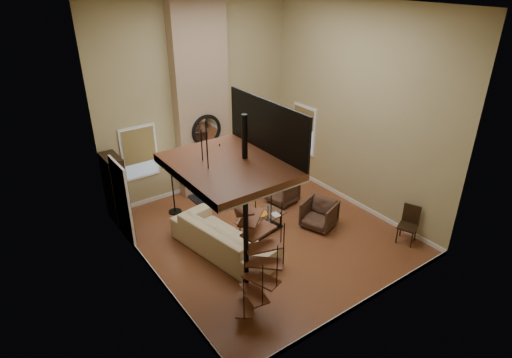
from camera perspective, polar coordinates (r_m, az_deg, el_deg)
ground at (r=11.11m, az=1.21°, el=-7.25°), size 6.00×6.50×0.01m
back_wall at (r=12.45m, az=-7.76°, el=10.43°), size 6.00×0.02×5.50m
front_wall at (r=7.71m, az=15.95°, el=-1.03°), size 6.00×0.02×5.50m
left_wall at (r=8.51m, az=-15.07°, el=1.83°), size 0.02×6.50×5.50m
right_wall at (r=11.78m, az=13.30°, el=9.00°), size 0.02×6.50×5.50m
ceiling at (r=9.23m, az=1.56°, el=22.34°), size 6.00×6.50×0.01m
baseboard_back at (r=13.44m, az=-7.04°, el=-0.64°), size 6.00×0.02×0.12m
baseboard_front at (r=9.24m, az=13.74°, el=-15.93°), size 6.00×0.02×0.12m
baseboard_left at (r=9.92m, az=-13.14°, el=-12.37°), size 0.02×6.50×0.12m
baseboard_right at (r=12.82m, az=12.02°, el=-2.50°), size 0.02×6.50×0.12m
chimney_breast at (r=12.29m, az=-7.33°, el=10.23°), size 1.60×0.38×5.50m
hearth at (r=12.94m, az=-5.58°, el=-1.92°), size 1.50×0.60×0.04m
firebox at (r=12.92m, az=-6.34°, el=0.65°), size 0.95×0.02×0.72m
mantel at (r=12.61m, az=-6.29°, el=2.97°), size 1.70×0.18×0.06m
mirror_frame at (r=12.36m, az=-6.62°, el=6.45°), size 0.94×0.10×0.94m
mirror_disc at (r=12.36m, az=-6.64°, el=6.47°), size 0.80×0.01×0.80m
vase_left at (r=12.35m, az=-8.64°, el=3.07°), size 0.24×0.24×0.25m
vase_right at (r=12.86m, az=-4.09°, el=4.22°), size 0.20×0.20×0.21m
window_back at (r=12.09m, az=-15.30°, el=3.51°), size 1.02×0.06×1.52m
window_right at (r=13.44m, az=6.43°, el=6.71°), size 0.06×1.02×1.52m
entry_door at (r=10.82m, az=-17.33°, el=-3.03°), size 0.10×1.05×2.16m
loft at (r=7.20m, az=-3.11°, el=2.32°), size 1.70×2.20×1.09m
spiral_stair at (r=8.04m, az=-1.30°, el=-6.66°), size 1.47×1.47×4.06m
hutch at (r=11.74m, az=-18.23°, el=-1.29°), size 0.40×0.84×1.88m
sofa at (r=10.29m, az=-4.35°, el=-7.73°), size 1.61×2.99×0.83m
armchair_near at (r=12.34m, az=3.75°, el=-1.59°), size 0.87×0.86×0.69m
armchair_far at (r=11.38m, az=8.60°, el=-4.53°), size 1.04×1.02×0.74m
coffee_table at (r=10.99m, az=0.61°, el=-5.85°), size 1.40×0.88×0.48m
bowl at (r=10.91m, az=0.46°, el=-4.79°), size 0.38×0.38×0.09m
book at (r=10.97m, az=2.56°, el=-4.83°), size 0.20×0.26×0.02m
floor_lamp at (r=11.53m, az=-11.34°, el=1.67°), size 0.40×0.40×1.71m
accent_lamp at (r=13.76m, az=-1.21°, el=1.13°), size 0.14×0.14×0.52m
side_chair at (r=11.21m, az=19.77°, el=-5.45°), size 0.57×0.56×0.95m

